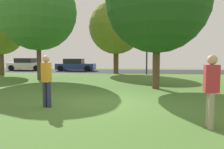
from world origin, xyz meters
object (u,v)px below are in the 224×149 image
at_px(maple_tree_far, 0,32).
at_px(parked_car_white, 27,65).
at_px(person_catcher, 211,88).
at_px(street_lamp_post, 147,50).
at_px(parked_car_blue, 75,65).
at_px(maple_tree_near, 38,12).
at_px(oak_tree_center, 157,1).
at_px(person_bystander, 47,79).
at_px(oak_tree_right, 116,27).

bearing_deg(maple_tree_far, parked_car_white, 98.37).
distance_m(person_catcher, parked_car_white, 24.00).
bearing_deg(street_lamp_post, maple_tree_far, -170.30).
height_order(maple_tree_far, street_lamp_post, maple_tree_far).
height_order(parked_car_white, street_lamp_post, street_lamp_post).
distance_m(parked_car_white, parked_car_blue, 5.90).
relative_size(maple_tree_near, oak_tree_center, 1.05).
bearing_deg(parked_car_white, parked_car_blue, -2.15).
relative_size(oak_tree_center, person_bystander, 4.17).
distance_m(parked_car_white, street_lamp_post, 14.43).
height_order(maple_tree_near, maple_tree_far, maple_tree_near).
bearing_deg(person_catcher, person_bystander, -18.42).
relative_size(person_bystander, parked_car_blue, 0.40).
xyz_separation_m(oak_tree_center, parked_car_white, (-13.83, 12.76, -3.89)).
relative_size(maple_tree_near, person_bystander, 4.36).
relative_size(maple_tree_near, person_catcher, 4.30).
distance_m(maple_tree_far, street_lamp_post, 13.08).
distance_m(oak_tree_center, person_catcher, 7.29).
distance_m(maple_tree_near, person_bystander, 9.84).
bearing_deg(oak_tree_right, maple_tree_far, -164.00).
bearing_deg(oak_tree_right, oak_tree_center, -72.16).
height_order(oak_tree_right, person_catcher, oak_tree_right).
height_order(oak_tree_right, parked_car_blue, oak_tree_right).
relative_size(person_bystander, parked_car_white, 0.41).
height_order(maple_tree_near, parked_car_blue, maple_tree_near).
bearing_deg(maple_tree_far, person_catcher, -43.10).
bearing_deg(street_lamp_post, person_catcher, -86.82).
distance_m(maple_tree_far, parked_car_white, 7.11).
xyz_separation_m(oak_tree_center, parked_car_blue, (-7.93, 12.54, -3.91)).
distance_m(person_catcher, street_lamp_post, 15.02).
height_order(oak_tree_center, parked_car_white, oak_tree_center).
xyz_separation_m(oak_tree_center, maple_tree_far, (-12.90, 6.44, -0.77)).
distance_m(oak_tree_right, parked_car_white, 11.99).
bearing_deg(maple_tree_near, parked_car_white, 121.93).
xyz_separation_m(parked_car_white, street_lamp_post, (13.73, -4.13, 1.59)).
xyz_separation_m(oak_tree_center, oak_tree_right, (-2.99, 9.29, -0.11)).
xyz_separation_m(person_catcher, person_bystander, (-4.75, 1.63, -0.02)).
distance_m(oak_tree_right, person_catcher, 16.40).
bearing_deg(parked_car_white, person_catcher, -52.64).
bearing_deg(person_bystander, oak_tree_center, -34.62).
distance_m(maple_tree_near, maple_tree_far, 5.84).
bearing_deg(parked_car_white, street_lamp_post, -16.73).
height_order(parked_car_white, parked_car_blue, parked_car_white).
bearing_deg(street_lamp_post, person_bystander, -106.40).
distance_m(maple_tree_near, oak_tree_right, 7.72).
height_order(maple_tree_far, person_bystander, maple_tree_far).
xyz_separation_m(oak_tree_center, person_catcher, (0.73, -6.31, -3.56)).
height_order(person_catcher, parked_car_white, person_catcher).
bearing_deg(street_lamp_post, maple_tree_near, -146.69).
relative_size(oak_tree_center, oak_tree_right, 1.03).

